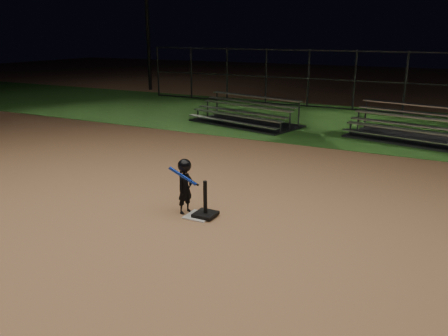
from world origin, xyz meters
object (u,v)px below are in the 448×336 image
Objects in this scene: child_batter at (185,184)px; bleacher_right at (420,135)px; home_plate at (199,216)px; bleacher_left at (245,119)px; batting_tee at (205,210)px.

bleacher_right is (3.37, 8.10, -0.34)m from child_batter.
bleacher_left reaches higher than home_plate.
batting_tee is 0.15× the size of bleacher_left.
home_plate is 0.10× the size of bleacher_right.
home_plate is 0.10× the size of bleacher_left.
bleacher_right is (5.87, 0.00, 0.01)m from bleacher_left.
child_batter is (-0.31, 0.06, 0.54)m from home_plate.
bleacher_left reaches higher than batting_tee.
bleacher_right is at bearing 14.18° from bleacher_left.
child_batter is at bearing -58.62° from bleacher_left.
bleacher_left is at bearing 109.89° from batting_tee.
home_plate is 8.71m from bleacher_right.
batting_tee is 0.15× the size of bleacher_right.
bleacher_right is (2.94, 8.11, 0.07)m from batting_tee.
batting_tee is at bearing -97.86° from bleacher_right.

